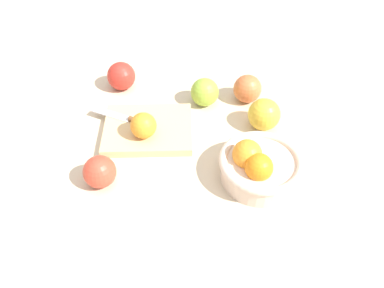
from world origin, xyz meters
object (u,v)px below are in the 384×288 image
(orange_on_board, at_px, (143,126))
(apple_front_left_2, at_px, (247,89))
(apple_front_right, at_px, (121,76))
(knife, at_px, (126,118))
(apple_back_right, at_px, (100,172))
(cutting_board, at_px, (148,131))
(apple_mid_left, at_px, (264,114))
(bowl, at_px, (259,166))
(apple_front_left, at_px, (205,92))

(orange_on_board, bearing_deg, apple_front_left_2, -147.82)
(orange_on_board, xyz_separation_m, apple_front_right, (0.09, -0.22, -0.01))
(knife, bearing_deg, apple_back_right, 81.05)
(cutting_board, relative_size, apple_front_left_2, 2.86)
(orange_on_board, bearing_deg, apple_mid_left, -169.13)
(knife, xyz_separation_m, apple_mid_left, (-0.35, 0.00, 0.02))
(bowl, height_order, apple_front_left, bowl)
(apple_back_right, xyz_separation_m, apple_front_left_2, (-0.35, -0.30, 0.00))
(knife, relative_size, apple_front_left_2, 1.91)
(apple_back_right, relative_size, apple_mid_left, 0.89)
(bowl, relative_size, apple_front_left_2, 2.43)
(apple_front_right, bearing_deg, apple_mid_left, 156.74)
(cutting_board, distance_m, apple_front_left_2, 0.30)
(knife, relative_size, apple_mid_left, 1.80)
(apple_back_right, relative_size, apple_front_right, 0.92)
(cutting_board, height_order, apple_front_left_2, apple_front_left_2)
(bowl, distance_m, apple_front_right, 0.49)
(apple_mid_left, bearing_deg, cutting_board, 5.70)
(bowl, xyz_separation_m, orange_on_board, (0.27, -0.12, 0.01))
(bowl, xyz_separation_m, apple_mid_left, (-0.03, -0.17, 0.00))
(apple_front_left, bearing_deg, bowl, 113.48)
(apple_front_left, bearing_deg, apple_mid_left, 147.45)
(cutting_board, bearing_deg, apple_front_left, -139.42)
(apple_front_left_2, bearing_deg, apple_back_right, 40.74)
(orange_on_board, bearing_deg, bowl, 156.48)
(orange_on_board, height_order, apple_mid_left, orange_on_board)
(apple_front_left, bearing_deg, apple_back_right, 50.79)
(bowl, xyz_separation_m, cutting_board, (0.26, -0.14, -0.03))
(bowl, distance_m, apple_mid_left, 0.18)
(cutting_board, xyz_separation_m, apple_mid_left, (-0.30, -0.03, 0.03))
(orange_on_board, height_order, apple_front_left, orange_on_board)
(apple_front_right, height_order, apple_front_left_2, apple_front_right)
(cutting_board, bearing_deg, bowl, 151.18)
(knife, distance_m, apple_back_right, 0.20)
(cutting_board, distance_m, apple_front_left, 0.19)
(apple_mid_left, height_order, apple_front_right, apple_mid_left)
(apple_mid_left, distance_m, apple_front_left_2, 0.12)
(apple_front_right, bearing_deg, cutting_board, 114.97)
(apple_mid_left, xyz_separation_m, apple_front_right, (0.39, -0.17, -0.00))
(cutting_board, xyz_separation_m, knife, (0.06, -0.03, 0.02))
(knife, relative_size, apple_front_left, 1.93)
(apple_back_right, height_order, apple_front_right, apple_front_right)
(knife, bearing_deg, apple_front_right, -78.86)
(apple_back_right, bearing_deg, knife, -98.95)
(orange_on_board, distance_m, apple_mid_left, 0.31)
(cutting_board, height_order, apple_front_left, apple_front_left)
(orange_on_board, bearing_deg, apple_front_right, -68.90)
(knife, height_order, apple_mid_left, apple_mid_left)
(apple_front_left, height_order, apple_back_right, apple_front_left)
(apple_front_left, xyz_separation_m, apple_front_left_2, (-0.12, -0.02, 0.00))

